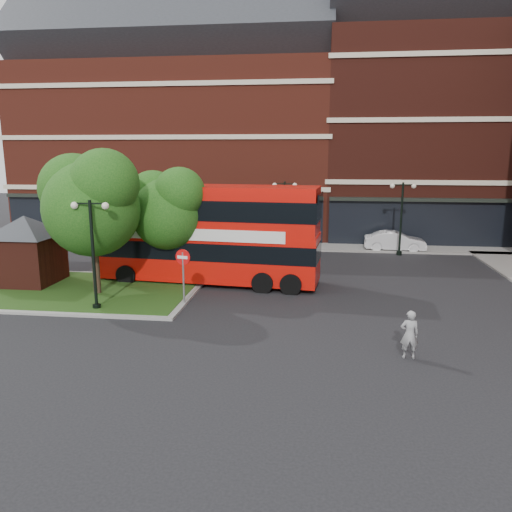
# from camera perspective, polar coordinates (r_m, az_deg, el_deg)

# --- Properties ---
(ground) EXTENTS (120.00, 120.00, 0.00)m
(ground) POSITION_cam_1_polar(r_m,az_deg,el_deg) (21.91, -4.63, -6.94)
(ground) COLOR black
(ground) RESTS_ON ground
(pavement_far) EXTENTS (44.00, 3.00, 0.12)m
(pavement_far) POSITION_cam_1_polar(r_m,az_deg,el_deg) (37.70, 0.37, 1.20)
(pavement_far) COLOR slate
(pavement_far) RESTS_ON ground
(terrace_far_left) EXTENTS (26.00, 12.00, 14.00)m
(terrace_far_left) POSITION_cam_1_polar(r_m,az_deg,el_deg) (45.96, -8.67, 11.69)
(terrace_far_left) COLOR maroon
(terrace_far_left) RESTS_ON ground
(terrace_far_right) EXTENTS (18.00, 12.00, 16.00)m
(terrace_far_right) POSITION_cam_1_polar(r_m,az_deg,el_deg) (45.37, 19.86, 12.40)
(terrace_far_right) COLOR #471911
(terrace_far_right) RESTS_ON ground
(traffic_island) EXTENTS (12.60, 7.60, 0.15)m
(traffic_island) POSITION_cam_1_polar(r_m,az_deg,el_deg) (27.24, -20.08, -3.72)
(traffic_island) COLOR gray
(traffic_island) RESTS_ON ground
(kiosk) EXTENTS (6.51, 6.51, 3.60)m
(kiosk) POSITION_cam_1_polar(r_m,az_deg,el_deg) (29.08, -24.79, 1.40)
(kiosk) COLOR #471911
(kiosk) RESTS_ON traffic_island
(tree_island_west) EXTENTS (5.40, 4.71, 7.21)m
(tree_island_west) POSITION_cam_1_polar(r_m,az_deg,el_deg) (25.42, -18.43, 6.18)
(tree_island_west) COLOR #2D2116
(tree_island_west) RESTS_ON ground
(tree_island_east) EXTENTS (4.46, 3.90, 6.29)m
(tree_island_east) POSITION_cam_1_polar(r_m,az_deg,el_deg) (26.69, -10.18, 5.65)
(tree_island_east) COLOR #2D2116
(tree_island_east) RESTS_ON ground
(lamp_island) EXTENTS (1.72, 0.36, 5.00)m
(lamp_island) POSITION_cam_1_polar(r_m,az_deg,el_deg) (23.09, -18.15, 0.74)
(lamp_island) COLOR black
(lamp_island) RESTS_ON ground
(lamp_far_left) EXTENTS (1.72, 0.36, 5.00)m
(lamp_far_left) POSITION_cam_1_polar(r_m,az_deg,el_deg) (35.13, 3.26, 4.96)
(lamp_far_left) COLOR black
(lamp_far_left) RESTS_ON ground
(lamp_far_right) EXTENTS (1.72, 0.36, 5.00)m
(lamp_far_right) POSITION_cam_1_polar(r_m,az_deg,el_deg) (35.53, 16.28, 4.58)
(lamp_far_right) COLOR black
(lamp_far_right) RESTS_ON ground
(bus) EXTENTS (12.33, 3.91, 4.63)m
(bus) POSITION_cam_1_polar(r_m,az_deg,el_deg) (26.99, -5.73, 3.26)
(bus) COLOR red
(bus) RESTS_ON ground
(woman) EXTENTS (0.63, 0.42, 1.72)m
(woman) POSITION_cam_1_polar(r_m,az_deg,el_deg) (18.21, 17.14, -8.56)
(woman) COLOR gray
(woman) RESTS_ON ground
(car_silver) EXTENTS (4.15, 1.84, 1.39)m
(car_silver) POSITION_cam_1_polar(r_m,az_deg,el_deg) (36.10, -4.61, 1.70)
(car_silver) COLOR silver
(car_silver) RESTS_ON ground
(car_white) EXTENTS (4.39, 1.75, 1.42)m
(car_white) POSITION_cam_1_polar(r_m,az_deg,el_deg) (37.28, 15.59, 1.65)
(car_white) COLOR white
(car_white) RESTS_ON ground
(no_entry_sign) EXTENTS (0.73, 0.23, 2.66)m
(no_entry_sign) POSITION_cam_1_polar(r_m,az_deg,el_deg) (23.21, -8.33, -1.09)
(no_entry_sign) COLOR slate
(no_entry_sign) RESTS_ON ground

